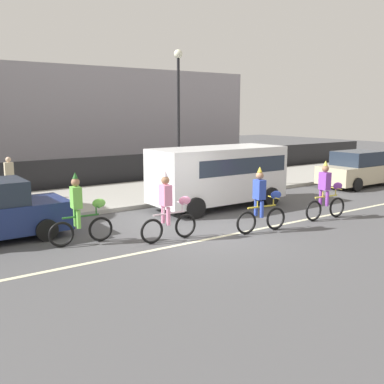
% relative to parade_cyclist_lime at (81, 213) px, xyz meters
% --- Properties ---
extents(ground_plane, '(80.00, 80.00, 0.00)m').
position_rel_parade_cyclist_lime_xyz_m(ground_plane, '(3.43, -1.05, -0.84)').
color(ground_plane, '#4C4C4F').
extents(road_centre_line, '(36.00, 0.14, 0.01)m').
position_rel_parade_cyclist_lime_xyz_m(road_centre_line, '(3.43, -1.55, -0.84)').
color(road_centre_line, beige).
rests_on(road_centre_line, ground).
extents(sidewalk_curb, '(60.00, 5.00, 0.15)m').
position_rel_parade_cyclist_lime_xyz_m(sidewalk_curb, '(3.43, 5.45, -0.77)').
color(sidewalk_curb, '#9E9B93').
rests_on(sidewalk_curb, ground).
extents(fence_line, '(40.00, 0.08, 1.40)m').
position_rel_parade_cyclist_lime_xyz_m(fence_line, '(3.43, 8.35, -0.14)').
color(fence_line, black).
rests_on(fence_line, ground).
extents(building_backdrop, '(28.00, 8.00, 5.94)m').
position_rel_parade_cyclist_lime_xyz_m(building_backdrop, '(2.57, 16.95, 2.13)').
color(building_backdrop, '#99939E').
rests_on(building_backdrop, ground).
extents(parade_cyclist_lime, '(1.72, 0.50, 1.92)m').
position_rel_parade_cyclist_lime_xyz_m(parade_cyclist_lime, '(0.00, 0.00, 0.00)').
color(parade_cyclist_lime, black).
rests_on(parade_cyclist_lime, ground).
extents(parade_cyclist_pink, '(1.72, 0.50, 1.92)m').
position_rel_parade_cyclist_lime_xyz_m(parade_cyclist_pink, '(2.07, -1.03, 0.00)').
color(parade_cyclist_pink, black).
rests_on(parade_cyclist_pink, ground).
extents(parade_cyclist_cobalt, '(1.72, 0.50, 1.92)m').
position_rel_parade_cyclist_lime_xyz_m(parade_cyclist_cobalt, '(4.73, -1.82, 0.00)').
color(parade_cyclist_cobalt, black).
rests_on(parade_cyclist_cobalt, ground).
extents(parade_cyclist_purple, '(1.72, 0.50, 1.92)m').
position_rel_parade_cyclist_lime_xyz_m(parade_cyclist_purple, '(7.54, -1.85, 0.00)').
color(parade_cyclist_purple, black).
rests_on(parade_cyclist_purple, ground).
extents(parked_van_white, '(5.00, 2.22, 2.18)m').
position_rel_parade_cyclist_lime_xyz_m(parked_van_white, '(5.89, 1.65, 0.44)').
color(parked_van_white, white).
rests_on(parked_van_white, ground).
extents(parked_car_beige, '(4.10, 1.92, 1.64)m').
position_rel_parade_cyclist_lime_xyz_m(parked_car_beige, '(14.07, 1.59, -0.06)').
color(parked_car_beige, beige).
rests_on(parked_car_beige, ground).
extents(street_lamp_post, '(0.36, 0.36, 5.86)m').
position_rel_parade_cyclist_lime_xyz_m(street_lamp_post, '(6.53, 5.32, 3.15)').
color(street_lamp_post, black).
rests_on(street_lamp_post, sidewalk_curb).
extents(pedestrian_onlooker, '(0.32, 0.20, 1.62)m').
position_rel_parade_cyclist_lime_xyz_m(pedestrian_onlooker, '(-0.23, 6.69, 0.17)').
color(pedestrian_onlooker, '#33333D').
rests_on(pedestrian_onlooker, sidewalk_curb).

